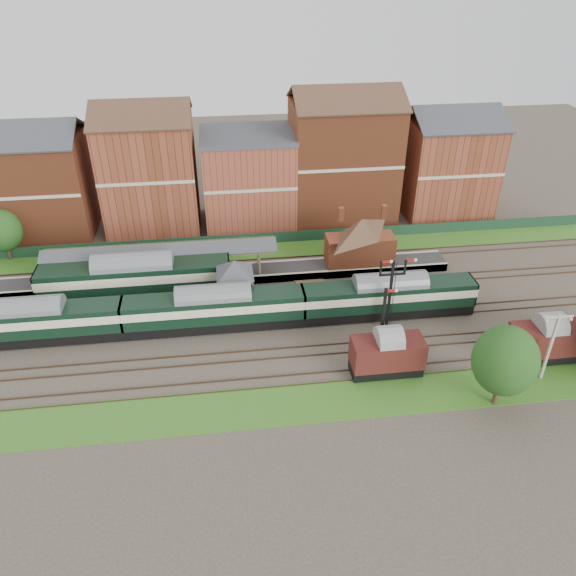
{
  "coord_description": "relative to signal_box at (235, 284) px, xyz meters",
  "views": [
    {
      "loc": [
        -3.91,
        -47.21,
        34.39
      ],
      "look_at": [
        2.43,
        2.0,
        3.0
      ],
      "focal_mm": 35.0,
      "sensor_mm": 36.0,
      "label": 1
    }
  ],
  "objects": [
    {
      "name": "tree_far",
      "position": [
        21.34,
        -17.35,
        1.56
      ],
      "size": [
        5.38,
        5.38,
        7.85
      ],
      "color": "#382619",
      "rests_on": "ground"
    },
    {
      "name": "town_backdrop",
      "position": [
        2.82,
        21.75,
        3.81
      ],
      "size": [
        69.0,
        10.0,
        16.0
      ],
      "color": "brown",
      "rests_on": "ground"
    },
    {
      "name": "yard_lamp",
      "position": [
        27.0,
        -14.75,
        0.79
      ],
      "size": [
        2.6,
        0.22,
        7.0
      ],
      "color": "beige",
      "rests_on": "ground"
    },
    {
      "name": "dmu_train",
      "position": [
        -2.31,
        -3.25,
        -0.75
      ],
      "size": [
        54.33,
        2.86,
        4.17
      ],
      "color": "black",
      "rests_on": "ground"
    },
    {
      "name": "tree_back",
      "position": [
        -27.42,
        14.51,
        0.83
      ],
      "size": [
        4.55,
        4.55,
        6.66
      ],
      "color": "#382619",
      "rests_on": "ground"
    },
    {
      "name": "fence",
      "position": [
        3.0,
        14.75,
        -2.44
      ],
      "size": [
        90.0,
        0.12,
        1.5
      ],
      "primitive_type": "cube",
      "color": "#193823",
      "rests_on": "ground"
    },
    {
      "name": "ground",
      "position": [
        3.0,
        -3.25,
        -3.19
      ],
      "size": [
        160.0,
        160.0,
        0.0
      ],
      "primitive_type": "plane",
      "color": "#473D33",
      "rests_on": "ground"
    },
    {
      "name": "grass_back",
      "position": [
        3.0,
        12.75,
        -3.16
      ],
      "size": [
        90.0,
        4.5,
        0.06
      ],
      "primitive_type": "cube",
      "color": "#2D6619",
      "rests_on": "ground"
    },
    {
      "name": "grass_front",
      "position": [
        3.0,
        -15.25,
        -3.16
      ],
      "size": [
        90.0,
        5.0,
        0.06
      ],
      "primitive_type": "cube",
      "color": "#2D6619",
      "rests_on": "ground"
    },
    {
      "name": "signal_box",
      "position": [
        0.0,
        0.0,
        0.0
      ],
      "size": [
        5.4,
        5.4,
        6.0
      ],
      "color": "#667A56",
      "rests_on": "ground"
    },
    {
      "name": "goods_van_a",
      "position": [
        13.07,
        -12.25,
        -0.96
      ],
      "size": [
        6.49,
        2.81,
        3.94
      ],
      "color": "black",
      "rests_on": "ground"
    },
    {
      "name": "station_building",
      "position": [
        15.0,
        6.5,
        0.76
      ],
      "size": [
        8.1,
        8.1,
        5.9
      ],
      "color": "brown",
      "rests_on": "platform"
    },
    {
      "name": "platform",
      "position": [
        -2.0,
        6.5,
        -2.69
      ],
      "size": [
        55.0,
        3.4,
        1.0
      ],
      "primitive_type": "cube",
      "color": "#2D2D2D",
      "rests_on": "ground"
    },
    {
      "name": "brick_hut",
      "position": [
        8.0,
        0.0,
        -2.0
      ],
      "size": [
        3.2,
        2.64,
        2.94
      ],
      "color": "brown",
      "rests_on": "ground"
    },
    {
      "name": "platform_railcar",
      "position": [
        -10.71,
        3.25,
        -0.45
      ],
      "size": [
        20.52,
        3.23,
        4.73
      ],
      "color": "black",
      "rests_on": "ground"
    },
    {
      "name": "semaphore_bracket",
      "position": [
        15.04,
        -5.75,
        1.44
      ],
      "size": [
        3.6,
        0.25,
        8.18
      ],
      "color": "black",
      "rests_on": "ground"
    },
    {
      "name": "semaphore_siding",
      "position": [
        13.02,
        -10.25,
        0.96
      ],
      "size": [
        1.23,
        0.25,
        8.0
      ],
      "color": "black",
      "rests_on": "ground"
    },
    {
      "name": "goods_van_b",
      "position": [
        28.32,
        -12.25,
        -0.93
      ],
      "size": [
        6.58,
        2.85,
        3.99
      ],
      "color": "black",
      "rests_on": "ground"
    },
    {
      "name": "canopy",
      "position": [
        -8.0,
        6.5,
        1.39
      ],
      "size": [
        26.0,
        3.89,
        4.08
      ],
      "color": "#4C5334",
      "rests_on": "platform"
    }
  ]
}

